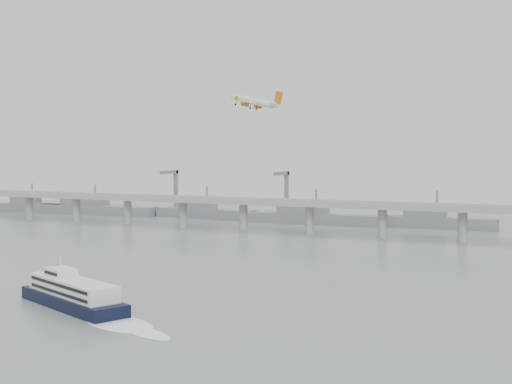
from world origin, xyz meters
The scene contains 5 objects.
ground centered at (0.00, 0.00, 0.00)m, with size 900.00×900.00×0.00m, color slate.
bridge centered at (-1.15, 200.00, 17.65)m, with size 800.00×22.00×23.90m.
distant_fleet centered at (-155.36, 265.08, 6.22)m, with size 453.00×60.90×40.00m.
ferry centered at (-22.59, -44.80, 4.62)m, with size 85.88×41.69×17.03m.
airliner centered at (-10.08, 74.11, 79.27)m, with size 34.13×31.38×10.02m.
Camera 1 is at (137.42, -228.90, 52.77)m, focal length 48.00 mm.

